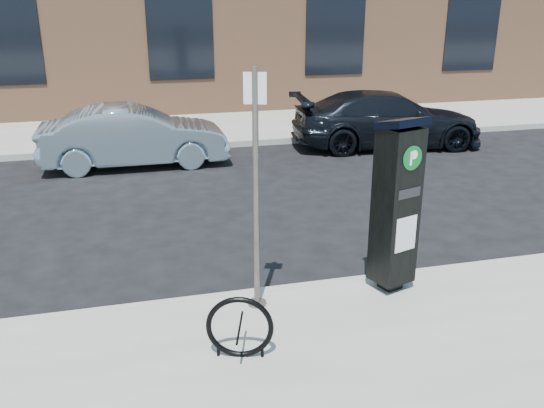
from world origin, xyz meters
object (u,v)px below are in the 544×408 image
object	(u,v)px
bike_rack	(240,328)
car_dark	(387,119)
parking_kiosk	(396,204)
sign_pole	(256,195)
car_silver	(134,136)

from	to	relation	value
bike_rack	car_dark	xyz separation A→B (m)	(5.56, 8.46, 0.22)
parking_kiosk	sign_pole	distance (m)	1.76
sign_pole	car_dark	size ratio (longest dim) A/B	0.58
sign_pole	parking_kiosk	bearing A→B (deg)	18.68
parking_kiosk	car_dark	size ratio (longest dim) A/B	0.45
car_silver	sign_pole	bearing A→B (deg)	-170.55
sign_pole	bike_rack	distance (m)	1.51
parking_kiosk	bike_rack	xyz separation A→B (m)	(-2.15, -1.00, -0.79)
bike_rack	car_silver	size ratio (longest dim) A/B	0.17
car_dark	parking_kiosk	bearing A→B (deg)	161.40
parking_kiosk	bike_rack	bearing A→B (deg)	-172.57
sign_pole	car_dark	world-z (taller)	sign_pole
bike_rack	car_silver	distance (m)	8.22
car_silver	parking_kiosk	bearing A→B (deg)	-157.77
bike_rack	car_silver	world-z (taller)	car_silver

